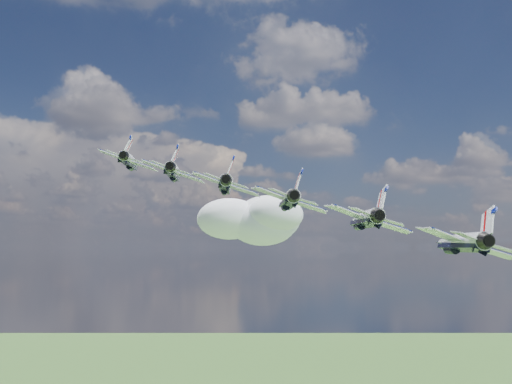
{
  "coord_description": "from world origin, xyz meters",
  "views": [
    {
      "loc": [
        -20.05,
        -62.44,
        149.26
      ],
      "look_at": [
        -15.16,
        16.18,
        156.98
      ],
      "focal_mm": 40.0,
      "sensor_mm": 36.0,
      "label": 1
    }
  ],
  "objects_px": {
    "jet_2": "(226,185)",
    "jet_5": "(459,242)",
    "jet_1": "(174,172)",
    "jet_0": "(130,161)",
    "jet_4": "(365,219)",
    "jet_3": "(289,200)"
  },
  "relations": [
    {
      "from": "jet_0",
      "to": "jet_4",
      "type": "distance_m",
      "value": 46.52
    },
    {
      "from": "jet_1",
      "to": "jet_2",
      "type": "bearing_deg",
      "value": -42.54
    },
    {
      "from": "jet_1",
      "to": "jet_3",
      "type": "bearing_deg",
      "value": -42.54
    },
    {
      "from": "jet_4",
      "to": "jet_0",
      "type": "bearing_deg",
      "value": 137.46
    },
    {
      "from": "jet_2",
      "to": "jet_4",
      "type": "bearing_deg",
      "value": -42.54
    },
    {
      "from": "jet_2",
      "to": "jet_4",
      "type": "distance_m",
      "value": 23.26
    },
    {
      "from": "jet_4",
      "to": "jet_5",
      "type": "height_order",
      "value": "jet_4"
    },
    {
      "from": "jet_3",
      "to": "jet_5",
      "type": "height_order",
      "value": "jet_3"
    },
    {
      "from": "jet_0",
      "to": "jet_2",
      "type": "height_order",
      "value": "jet_0"
    },
    {
      "from": "jet_3",
      "to": "jet_4",
      "type": "xyz_separation_m",
      "value": [
        8.17,
        -7.78,
        -2.83
      ]
    },
    {
      "from": "jet_1",
      "to": "jet_5",
      "type": "relative_size",
      "value": 1.0
    },
    {
      "from": "jet_1",
      "to": "jet_5",
      "type": "distance_m",
      "value": 46.52
    },
    {
      "from": "jet_0",
      "to": "jet_3",
      "type": "distance_m",
      "value": 34.89
    },
    {
      "from": "jet_0",
      "to": "jet_4",
      "type": "xyz_separation_m",
      "value": [
        32.69,
        -31.1,
        -11.32
      ]
    },
    {
      "from": "jet_2",
      "to": "jet_1",
      "type": "bearing_deg",
      "value": 137.46
    },
    {
      "from": "jet_2",
      "to": "jet_5",
      "type": "height_order",
      "value": "jet_2"
    },
    {
      "from": "jet_2",
      "to": "jet_3",
      "type": "relative_size",
      "value": 1.0
    },
    {
      "from": "jet_1",
      "to": "jet_2",
      "type": "xyz_separation_m",
      "value": [
        8.17,
        -7.78,
        -2.83
      ]
    },
    {
      "from": "jet_1",
      "to": "jet_4",
      "type": "relative_size",
      "value": 1.0
    },
    {
      "from": "jet_4",
      "to": "jet_5",
      "type": "xyz_separation_m",
      "value": [
        8.17,
        -7.78,
        -2.83
      ]
    },
    {
      "from": "jet_4",
      "to": "jet_5",
      "type": "distance_m",
      "value": 11.63
    },
    {
      "from": "jet_2",
      "to": "jet_5",
      "type": "bearing_deg",
      "value": -42.54
    }
  ]
}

